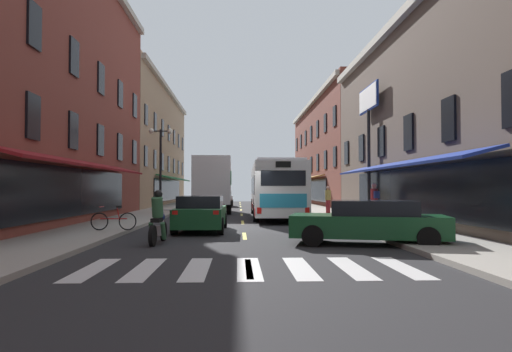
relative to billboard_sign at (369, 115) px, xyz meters
The scene contains 16 objects.
ground_plane 10.44m from the billboard_sign, 144.53° to the right, with size 34.80×80.00×0.10m, color #28282B.
lane_centre_dashes 10.53m from the billboard_sign, 143.20° to the right, with size 0.14×73.90×0.01m.
crosswalk_near 17.57m from the billboard_sign, 115.14° to the right, with size 7.10×2.80×0.01m.
sidewalk_left 15.02m from the billboard_sign, 158.80° to the right, with size 3.00×80.00×0.14m, color #A39E93.
sidewalk_right 7.70m from the billboard_sign, 102.89° to the right, with size 3.00×80.00×0.14m, color #A39E93.
billboard_sign is the anchor object (origin of this frame).
transit_bus 6.81m from the billboard_sign, 161.12° to the left, with size 2.78×12.07×3.16m.
box_truck 11.65m from the billboard_sign, 144.85° to the left, with size 2.54×6.89×3.76m.
sedan_near 12.14m from the billboard_sign, 142.47° to the right, with size 1.97×4.26×1.41m.
sedan_mid 20.49m from the billboard_sign, 116.10° to the left, with size 1.94×4.24×1.50m.
sedan_far 12.69m from the billboard_sign, 106.50° to the right, with size 4.90×2.85×1.34m.
motorcycle_rider 15.29m from the billboard_sign, 132.54° to the right, with size 0.62×2.07×1.66m.
bicycle_near 15.11m from the billboard_sign, 147.50° to the right, with size 1.71×0.48×0.91m.
pedestrian_near 5.29m from the billboard_sign, 100.41° to the right, with size 0.37×0.52×1.82m.
pedestrian_mid 6.25m from the billboard_sign, 112.57° to the left, with size 0.36×0.36×1.70m.
street_lamp_twin 12.41m from the billboard_sign, 169.64° to the left, with size 1.42×0.32×5.14m.
Camera 1 is at (-0.23, -19.61, 1.71)m, focal length 31.47 mm.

